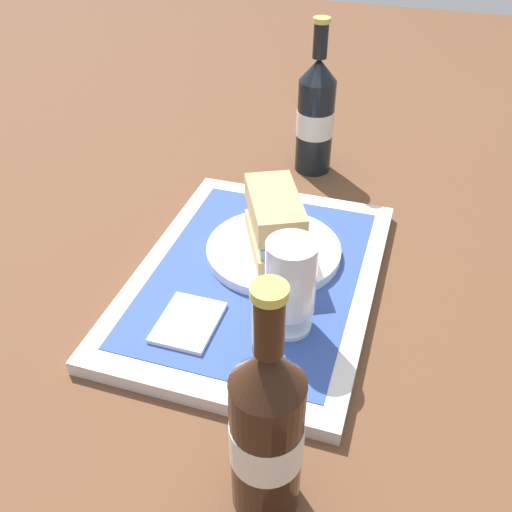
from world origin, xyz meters
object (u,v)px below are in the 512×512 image
(beer_bottle, at_px, (267,431))
(plate, at_px, (274,251))
(second_bottle, at_px, (314,115))
(sandwich, at_px, (275,223))
(beer_glass, at_px, (291,284))

(beer_bottle, bearing_deg, plate, -165.08)
(second_bottle, bearing_deg, sandwich, 3.18)
(beer_bottle, bearing_deg, second_bottle, -170.56)
(plate, distance_m, sandwich, 0.05)
(beer_bottle, bearing_deg, sandwich, -165.19)
(plate, bearing_deg, sandwich, 25.99)
(plate, xyz_separation_m, beer_glass, (0.13, 0.06, 0.06))
(plate, xyz_separation_m, second_bottle, (-0.30, -0.02, 0.08))
(sandwich, bearing_deg, second_bottle, 157.19)
(sandwich, xyz_separation_m, beer_glass, (0.13, 0.06, 0.01))
(beer_bottle, relative_size, second_bottle, 1.00)
(second_bottle, bearing_deg, beer_bottle, 9.44)
(second_bottle, bearing_deg, plate, 2.92)
(plate, height_order, beer_glass, beer_glass)
(sandwich, height_order, beer_glass, beer_glass)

